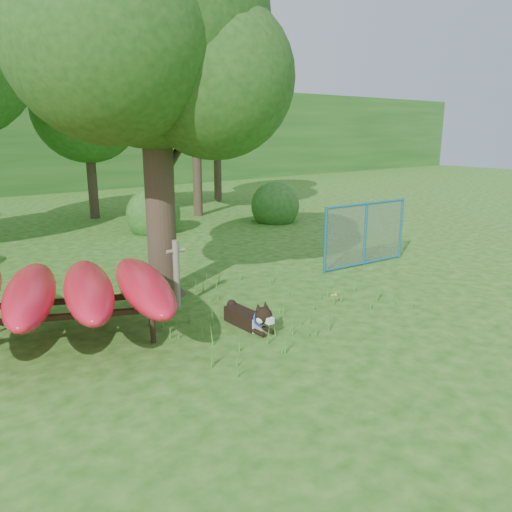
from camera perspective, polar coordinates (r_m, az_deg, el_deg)
ground at (r=8.86m, az=3.84°, el=-7.98°), size 80.00×80.00×0.00m
oak_tree at (r=10.25m, az=-12.07°, el=22.93°), size 5.67×4.97×7.42m
wooden_post at (r=9.63m, az=-9.07°, el=-1.87°), size 0.37×0.14×1.33m
kayak_rack at (r=8.51m, az=-21.52°, el=-3.77°), size 4.06×4.40×1.12m
husky_dog at (r=8.68m, az=-0.62°, el=-7.02°), size 0.32×1.28×0.57m
fence_section at (r=12.86m, az=12.38°, el=2.48°), size 2.74×0.29×2.67m
wildflower_clump at (r=9.91m, az=8.94°, el=-4.51°), size 0.11×0.11×0.24m
bg_tree_c at (r=20.33m, az=-18.80°, el=15.62°), size 4.00×4.00×6.12m
bg_tree_d at (r=20.13m, az=-7.02°, el=19.05°), size 4.80×4.80×7.50m
bg_tree_e at (r=24.28m, az=-4.58°, el=18.60°), size 4.60×4.60×7.55m
shrub_right at (r=18.81m, az=2.18°, el=3.94°), size 1.80×1.80×1.80m
shrub_mid at (r=17.17m, az=-11.55°, el=2.67°), size 1.80×1.80×1.80m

